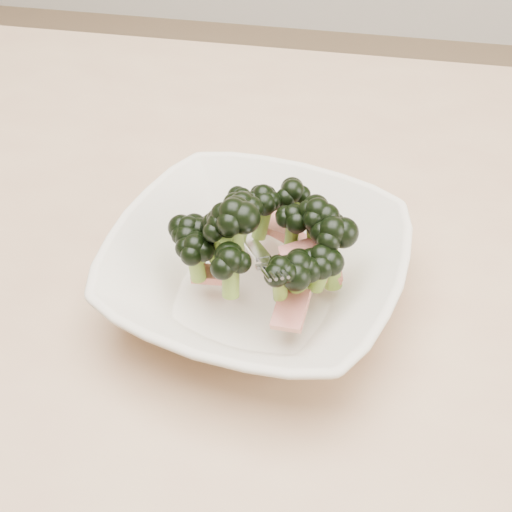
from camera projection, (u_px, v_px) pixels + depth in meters
name	position (u px, v px, depth m)	size (l,w,h in m)	color
dining_table	(188.00, 296.00, 0.80)	(1.20, 0.80, 0.75)	tan
broccoli_dish	(258.00, 264.00, 0.63)	(0.31, 0.31, 0.12)	beige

